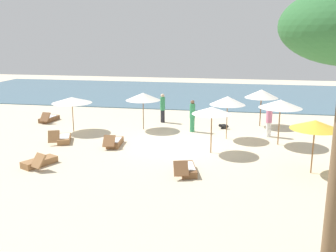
{
  "coord_description": "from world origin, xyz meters",
  "views": [
    {
      "loc": [
        3.2,
        -18.34,
        5.5
      ],
      "look_at": [
        -0.09,
        -0.46,
        1.1
      ],
      "focal_mm": 40.8,
      "sensor_mm": 36.0,
      "label": 1
    }
  ],
  "objects_px": {
    "umbrella_2": "(212,111)",
    "lounger_3": "(187,169)",
    "umbrella_1": "(228,101)",
    "lounger_2": "(49,119)",
    "person_2": "(163,108)",
    "umbrella_7": "(280,104)",
    "person_3": "(192,116)",
    "lounger_4": "(63,139)",
    "umbrella_5": "(262,94)",
    "dog": "(224,126)",
    "umbrella_4": "(72,100)",
    "lounger_1": "(114,142)",
    "umbrella_6": "(315,125)",
    "umbrella_0": "(143,97)",
    "lounger_0": "(39,162)",
    "person_4": "(269,120)"
  },
  "relations": [
    {
      "from": "lounger_4",
      "to": "person_3",
      "type": "height_order",
      "value": "person_3"
    },
    {
      "from": "umbrella_6",
      "to": "lounger_4",
      "type": "relative_size",
      "value": 1.26
    },
    {
      "from": "umbrella_6",
      "to": "lounger_0",
      "type": "relative_size",
      "value": 1.25
    },
    {
      "from": "umbrella_1",
      "to": "umbrella_4",
      "type": "relative_size",
      "value": 1.02
    },
    {
      "from": "lounger_3",
      "to": "dog",
      "type": "relative_size",
      "value": 2.78
    },
    {
      "from": "umbrella_1",
      "to": "umbrella_5",
      "type": "distance_m",
      "value": 3.85
    },
    {
      "from": "umbrella_1",
      "to": "umbrella_5",
      "type": "relative_size",
      "value": 1.03
    },
    {
      "from": "lounger_2",
      "to": "person_2",
      "type": "xyz_separation_m",
      "value": [
        7.26,
        1.1,
        0.76
      ]
    },
    {
      "from": "umbrella_0",
      "to": "person_4",
      "type": "relative_size",
      "value": 1.18
    },
    {
      "from": "person_3",
      "to": "umbrella_4",
      "type": "bearing_deg",
      "value": -170.11
    },
    {
      "from": "lounger_1",
      "to": "lounger_4",
      "type": "height_order",
      "value": "lounger_4"
    },
    {
      "from": "lounger_1",
      "to": "lounger_3",
      "type": "height_order",
      "value": "lounger_3"
    },
    {
      "from": "umbrella_2",
      "to": "umbrella_5",
      "type": "relative_size",
      "value": 0.98
    },
    {
      "from": "umbrella_1",
      "to": "umbrella_2",
      "type": "bearing_deg",
      "value": -103.73
    },
    {
      "from": "umbrella_2",
      "to": "lounger_4",
      "type": "bearing_deg",
      "value": 176.69
    },
    {
      "from": "umbrella_2",
      "to": "lounger_4",
      "type": "distance_m",
      "value": 7.94
    },
    {
      "from": "umbrella_7",
      "to": "lounger_4",
      "type": "relative_size",
      "value": 1.33
    },
    {
      "from": "umbrella_5",
      "to": "lounger_1",
      "type": "height_order",
      "value": "umbrella_5"
    },
    {
      "from": "person_2",
      "to": "person_4",
      "type": "relative_size",
      "value": 1.0
    },
    {
      "from": "umbrella_7",
      "to": "lounger_3",
      "type": "distance_m",
      "value": 6.64
    },
    {
      "from": "umbrella_7",
      "to": "person_2",
      "type": "xyz_separation_m",
      "value": [
        -6.76,
        3.89,
        -1.17
      ]
    },
    {
      "from": "umbrella_1",
      "to": "lounger_2",
      "type": "height_order",
      "value": "umbrella_1"
    },
    {
      "from": "umbrella_0",
      "to": "lounger_3",
      "type": "bearing_deg",
      "value": -62.77
    },
    {
      "from": "umbrella_7",
      "to": "person_3",
      "type": "relative_size",
      "value": 1.26
    },
    {
      "from": "lounger_4",
      "to": "umbrella_1",
      "type": "bearing_deg",
      "value": 14.56
    },
    {
      "from": "lounger_3",
      "to": "dog",
      "type": "distance_m",
      "value": 7.9
    },
    {
      "from": "umbrella_4",
      "to": "lounger_1",
      "type": "bearing_deg",
      "value": -36.11
    },
    {
      "from": "lounger_2",
      "to": "umbrella_5",
      "type": "bearing_deg",
      "value": 5.1
    },
    {
      "from": "umbrella_0",
      "to": "lounger_2",
      "type": "xyz_separation_m",
      "value": [
        -6.5,
        0.89,
        -1.78
      ]
    },
    {
      "from": "umbrella_1",
      "to": "person_3",
      "type": "xyz_separation_m",
      "value": [
        -2.0,
        1.22,
        -1.14
      ]
    },
    {
      "from": "umbrella_6",
      "to": "person_2",
      "type": "distance_m",
      "value": 11.05
    },
    {
      "from": "lounger_0",
      "to": "lounger_3",
      "type": "relative_size",
      "value": 0.98
    },
    {
      "from": "person_3",
      "to": "dog",
      "type": "relative_size",
      "value": 2.86
    },
    {
      "from": "umbrella_7",
      "to": "lounger_0",
      "type": "distance_m",
      "value": 11.72
    },
    {
      "from": "umbrella_6",
      "to": "dog",
      "type": "distance_m",
      "value": 8.05
    },
    {
      "from": "umbrella_5",
      "to": "person_2",
      "type": "relative_size",
      "value": 1.23
    },
    {
      "from": "umbrella_0",
      "to": "lounger_0",
      "type": "height_order",
      "value": "umbrella_0"
    },
    {
      "from": "umbrella_2",
      "to": "lounger_3",
      "type": "distance_m",
      "value": 3.58
    },
    {
      "from": "umbrella_0",
      "to": "lounger_2",
      "type": "distance_m",
      "value": 6.8
    },
    {
      "from": "umbrella_4",
      "to": "person_3",
      "type": "xyz_separation_m",
      "value": [
        6.77,
        1.18,
        -0.88
      ]
    },
    {
      "from": "person_2",
      "to": "person_4",
      "type": "distance_m",
      "value": 6.8
    },
    {
      "from": "person_3",
      "to": "dog",
      "type": "xyz_separation_m",
      "value": [
        1.76,
        1.02,
        -0.79
      ]
    },
    {
      "from": "person_2",
      "to": "person_3",
      "type": "relative_size",
      "value": 1.0
    },
    {
      "from": "person_2",
      "to": "umbrella_6",
      "type": "bearing_deg",
      "value": -45.61
    },
    {
      "from": "lounger_2",
      "to": "lounger_4",
      "type": "distance_m",
      "value": 5.29
    },
    {
      "from": "lounger_4",
      "to": "umbrella_5",
      "type": "bearing_deg",
      "value": 28.21
    },
    {
      "from": "umbrella_2",
      "to": "person_3",
      "type": "xyz_separation_m",
      "value": [
        -1.36,
        3.83,
        -1.1
      ]
    },
    {
      "from": "umbrella_6",
      "to": "lounger_4",
      "type": "xyz_separation_m",
      "value": [
        -11.91,
        2.45,
        -1.84
      ]
    },
    {
      "from": "lounger_3",
      "to": "person_3",
      "type": "distance_m",
      "value": 6.87
    },
    {
      "from": "lounger_0",
      "to": "person_2",
      "type": "xyz_separation_m",
      "value": [
        3.59,
        9.06,
        0.77
      ]
    }
  ]
}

